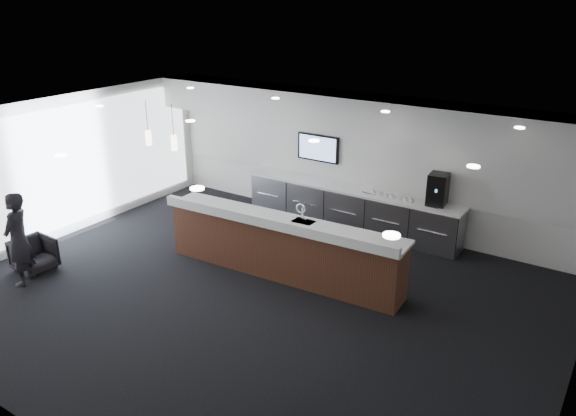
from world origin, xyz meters
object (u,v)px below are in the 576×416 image
Objects in this scene: service_counter at (282,247)px; coffee_machine at (438,189)px; lounge_guest at (18,239)px; armchair at (34,255)px.

coffee_machine is (1.93, 2.74, 0.69)m from service_counter.
lounge_guest is (-5.69, -5.58, -0.40)m from coffee_machine.
service_counter is 3.42m from coffee_machine.
coffee_machine is at bearing 51.89° from service_counter.
armchair is at bearing -151.79° from service_counter.
coffee_machine reaches higher than armchair.
lounge_guest is (0.28, -0.40, 0.55)m from armchair.
lounge_guest is at bearing -145.83° from service_counter.
armchair is at bearing -172.96° from lounge_guest.
lounge_guest reaches higher than service_counter.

